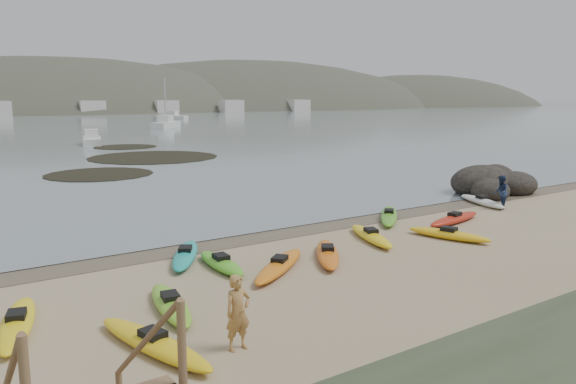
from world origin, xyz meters
TOP-DOWN VIEW (x-y plane):
  - ground at (0.00, 0.00)m, footprint 600.00×600.00m
  - wet_sand at (0.00, -0.30)m, footprint 60.00×60.00m
  - kayaks at (-1.09, -3.78)m, footprint 23.33×10.08m
  - person_west at (-7.09, -8.52)m, footprint 0.61×0.42m
  - person_east at (10.55, -2.44)m, footprint 1.00×0.97m
  - rock_cluster at (14.17, 0.65)m, footprint 5.42×4.01m
  - kelp_mats at (3.75, 28.64)m, footprint 16.20×26.33m
  - moored_boats at (-0.40, 74.51)m, footprint 81.69×69.95m
  - far_hills at (39.38, 193.97)m, footprint 550.00×135.00m

SIDE VIEW (x-z plane):
  - far_hills at x=39.38m, z-range -55.93..24.07m
  - ground at x=0.00m, z-range 0.00..0.00m
  - wet_sand at x=0.00m, z-range 0.00..0.00m
  - kelp_mats at x=3.75m, z-range 0.01..0.05m
  - kayaks at x=-1.09m, z-range 0.00..0.34m
  - rock_cluster at x=14.17m, z-range -0.70..1.21m
  - moored_boats at x=-0.40m, z-range -0.07..1.15m
  - person_east at x=10.55m, z-range 0.00..1.62m
  - person_west at x=-7.09m, z-range 0.00..1.64m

